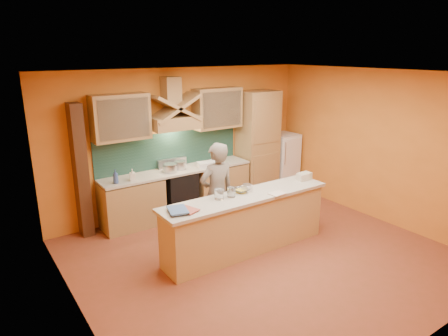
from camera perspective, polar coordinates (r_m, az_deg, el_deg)
floor at (r=6.47m, az=5.47°, el=-12.33°), size 5.50×5.00×0.01m
ceiling at (r=5.68m, az=6.25°, el=13.25°), size 5.50×5.00×0.01m
wall_back at (r=7.93m, az=-5.88°, el=3.96°), size 5.50×0.02×2.80m
wall_front at (r=4.45m, az=27.21°, el=-8.11°), size 5.50×0.02×2.80m
wall_left at (r=4.74m, az=-20.72°, el=-5.85°), size 0.02×5.00×2.80m
wall_right at (r=7.93m, az=21.25°, el=2.91°), size 0.02×5.00×2.80m
base_cabinet_left at (r=7.45m, az=-13.02°, el=-5.03°), size 1.10×0.60×0.86m
base_cabinet_right at (r=8.27m, az=-0.73°, el=-2.41°), size 1.10×0.60×0.86m
counter_top at (r=7.67m, az=-6.65°, el=-0.37°), size 3.00×0.62×0.04m
stove at (r=7.81m, az=-6.55°, el=-3.53°), size 0.60×0.58×0.90m
backsplash at (r=7.82m, az=-7.72°, el=2.58°), size 3.00×0.03×0.70m
range_hood at (r=7.50m, az=-7.07°, el=6.46°), size 0.92×0.50×0.24m
hood_chimney at (r=7.51m, az=-7.59°, el=10.93°), size 0.30×0.30×0.50m
upper_cabinet_left at (r=7.14m, az=-14.58°, el=7.02°), size 1.00×0.35×0.80m
upper_cabinet_right at (r=8.03m, az=-0.97°, el=8.55°), size 1.00×0.35×0.80m
pantry_column at (r=8.64m, az=4.79°, el=3.34°), size 0.80×0.60×2.30m
fridge at (r=9.25m, az=8.33°, el=0.90°), size 0.58×0.60×1.30m
trim_column_left at (r=7.14m, az=-19.80°, el=-0.46°), size 0.20×0.30×2.30m
island_body at (r=6.43m, az=3.16°, el=-8.10°), size 2.80×0.55×0.88m
island_top at (r=6.24m, az=3.23°, el=-4.09°), size 2.90×0.62×0.05m
person at (r=6.52m, az=-1.04°, el=-3.73°), size 0.63×0.42×1.72m
pot_large at (r=7.53m, az=-7.69°, el=-0.13°), size 0.30×0.30×0.15m
pot_small at (r=7.68m, az=-6.28°, el=0.26°), size 0.29×0.29×0.15m
soap_bottle_a at (r=7.13m, az=-12.94°, el=-0.94°), size 0.12×0.12×0.21m
soap_bottle_b at (r=7.04m, az=-15.24°, el=-1.18°), size 0.10×0.10×0.25m
bowl_back at (r=7.94m, az=-1.30°, el=0.78°), size 0.29×0.29×0.08m
dish_rack at (r=7.77m, az=-2.73°, el=0.48°), size 0.32×0.27×0.10m
book_lower at (r=5.57m, az=-6.00°, el=-6.35°), size 0.30×0.35×0.03m
book_upper at (r=5.58m, az=-7.92°, el=-6.13°), size 0.34×0.41×0.03m
jar_large at (r=6.03m, az=-0.71°, el=-3.76°), size 0.16×0.16×0.16m
jar_small at (r=6.12m, az=1.05°, el=-3.47°), size 0.16×0.16×0.15m
kitchen_scale at (r=6.36m, az=3.30°, el=-2.92°), size 0.16×0.16×0.11m
mixing_bowl at (r=6.34m, az=2.50°, el=-3.19°), size 0.27×0.27×0.06m
cloth at (r=6.31m, az=7.59°, el=-3.65°), size 0.26×0.20×0.02m
grocery_bag_a at (r=7.04m, az=11.18°, el=-1.25°), size 0.19×0.16×0.12m
grocery_bag_b at (r=7.10m, az=11.54°, el=-1.11°), size 0.20×0.16×0.12m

